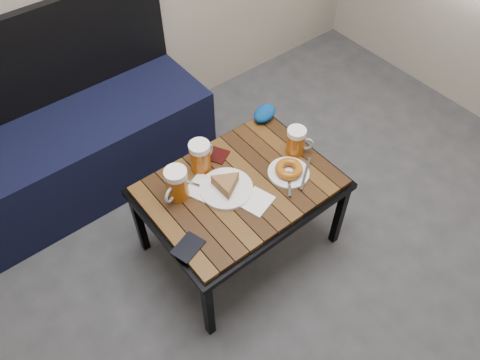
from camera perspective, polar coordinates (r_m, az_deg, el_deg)
bench at (r=2.61m, az=-19.23°, el=3.81°), size 1.40×0.50×0.95m
cafe_table at (r=2.07m, az=0.00°, el=-1.29°), size 0.84×0.62×0.47m
beer_mug_left at (r=1.96m, az=-7.74°, el=-0.48°), size 0.15×0.12×0.15m
beer_mug_centre at (r=2.05m, az=-4.83°, el=2.91°), size 0.14×0.11×0.15m
beer_mug_right at (r=2.13m, az=6.88°, el=4.72°), size 0.12×0.12×0.14m
plate_pie at (r=2.00m, az=-1.69°, el=-0.72°), size 0.23×0.23×0.07m
plate_bagel at (r=2.07m, az=5.98°, el=1.14°), size 0.23×0.21×0.05m
napkin_left at (r=2.02m, az=-4.43°, el=-1.01°), size 0.18×0.18×0.01m
napkin_right at (r=1.97m, az=2.11°, el=-2.67°), size 0.15×0.14×0.01m
passport_navy at (r=1.86m, az=-6.35°, el=-8.14°), size 0.14×0.12×0.01m
passport_burgundy at (r=2.16m, az=-3.19°, el=3.18°), size 0.14×0.15×0.01m
knit_pouch at (r=2.32m, az=3.01°, el=8.13°), size 0.16×0.13×0.06m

